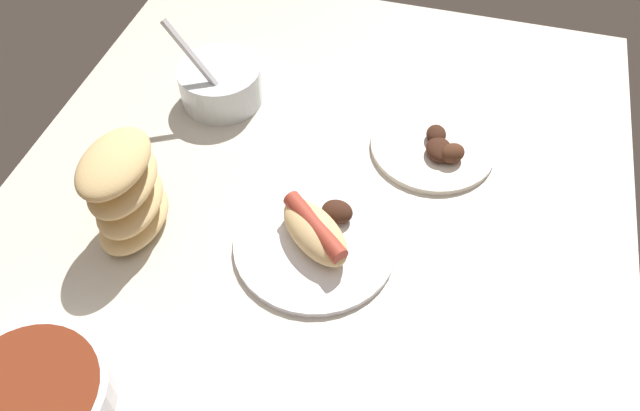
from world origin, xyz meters
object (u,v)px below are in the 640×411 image
object	(u,v)px
bowl_coleslaw	(220,83)
bowl_chili	(31,398)
bread_stack	(125,192)
plate_hotdog_assembled	(316,236)
plate_grilled_meat	(435,146)

from	to	relation	value
bowl_coleslaw	bowl_chili	world-z (taller)	bowl_coleslaw
bread_stack	bowl_chili	bearing A→B (deg)	1.28
bowl_coleslaw	plate_hotdog_assembled	bearing A→B (deg)	43.37
bowl_chili	bowl_coleslaw	bearing A→B (deg)	178.58
plate_grilled_meat	bread_stack	xyz separation A→B (cm)	(25.49, -37.72, 6.34)
bowl_coleslaw	bowl_chili	distance (cm)	54.57
plate_grilled_meat	plate_hotdog_assembled	bearing A→B (deg)	-30.11
bowl_chili	bread_stack	distance (cm)	27.08
bowl_coleslaw	plate_grilled_meat	bearing A→B (deg)	86.18
plate_hotdog_assembled	bowl_chili	distance (cm)	38.79
plate_hotdog_assembled	bowl_chili	world-z (taller)	plate_hotdog_assembled
plate_grilled_meat	bowl_coleslaw	bearing A→B (deg)	-93.82
plate_hotdog_assembled	bread_stack	distance (cm)	25.78
plate_hotdog_assembled	plate_grilled_meat	xyz separation A→B (cm)	(-21.98, 12.75, -0.97)
plate_hotdog_assembled	bowl_chili	xyz separation A→B (cm)	(30.17, -24.38, 0.65)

